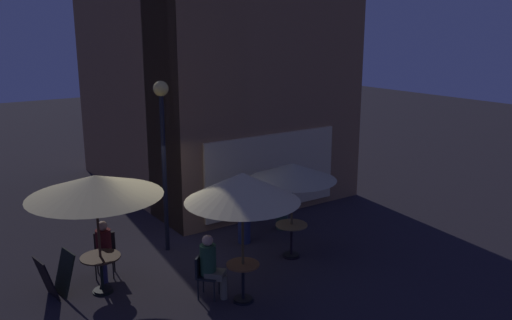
{
  "coord_description": "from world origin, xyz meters",
  "views": [
    {
      "loc": [
        -4.48,
        -9.71,
        5.09
      ],
      "look_at": [
        2.29,
        0.09,
        2.11
      ],
      "focal_mm": 37.55,
      "sensor_mm": 36.0,
      "label": 1
    }
  ],
  "objects": [
    {
      "name": "cafe_building",
      "position": [
        2.99,
        4.17,
        4.64
      ],
      "size": [
        6.0,
        7.86,
        9.29
      ],
      "color": "#946B45",
      "rests_on": "ground"
    },
    {
      "name": "cafe_table_2",
      "position": [
        0.57,
        -1.96,
        0.51
      ],
      "size": [
        0.63,
        0.63,
        0.77
      ],
      "color": "black",
      "rests_on": "ground"
    },
    {
      "name": "patio_umbrella_0",
      "position": [
        -1.51,
        -0.09,
        2.18
      ],
      "size": [
        2.54,
        2.54,
        2.39
      ],
      "color": "black",
      "rests_on": "ground"
    },
    {
      "name": "cafe_chair_0",
      "position": [
        -1.18,
        0.65,
        0.54
      ],
      "size": [
        0.57,
        0.57,
        0.89
      ],
      "rotation": [
        0.0,
        0.0,
        -1.99
      ],
      "color": "black",
      "rests_on": "ground"
    },
    {
      "name": "menu_sandwich_board",
      "position": [
        -2.29,
        0.26,
        0.43
      ],
      "size": [
        0.7,
        0.64,
        0.84
      ],
      "rotation": [
        0.0,
        0.0,
        0.15
      ],
      "color": "black",
      "rests_on": "ground"
    },
    {
      "name": "patron_seated_1",
      "position": [
        0.15,
        -1.5,
        0.72
      ],
      "size": [
        0.49,
        0.5,
        1.28
      ],
      "rotation": [
        0.0,
        0.0,
        -0.82
      ],
      "color": "#756F56",
      "rests_on": "ground"
    },
    {
      "name": "cafe_chair_1",
      "position": [
        0.05,
        -1.39,
        0.52
      ],
      "size": [
        0.57,
        0.57,
        0.86
      ],
      "rotation": [
        0.0,
        0.0,
        -0.82
      ],
      "color": "black",
      "rests_on": "ground"
    },
    {
      "name": "cafe_table_0",
      "position": [
        -1.51,
        -0.09,
        0.57
      ],
      "size": [
        0.77,
        0.77,
        0.76
      ],
      "color": "black",
      "rests_on": "ground"
    },
    {
      "name": "ground_plane",
      "position": [
        0.0,
        0.0,
        0.0
      ],
      "size": [
        60.0,
        60.0,
        0.0
      ],
      "primitive_type": "plane",
      "color": "#282328"
    },
    {
      "name": "street_lamp_near_corner",
      "position": [
        0.44,
        1.07,
        2.83
      ],
      "size": [
        0.34,
        0.34,
        3.94
      ],
      "color": "black",
      "rests_on": "ground"
    },
    {
      "name": "patron_standing_3",
      "position": [
        3.46,
        0.61,
        0.84
      ],
      "size": [
        0.35,
        0.35,
        1.67
      ],
      "rotation": [
        0.0,
        0.0,
        0.58
      ],
      "color": "#283F34",
      "rests_on": "ground"
    },
    {
      "name": "patron_standing_2",
      "position": [
        2.16,
        0.41,
        0.83
      ],
      "size": [
        0.36,
        0.36,
        1.66
      ],
      "rotation": [
        0.0,
        0.0,
        3.17
      ],
      "color": "navy",
      "rests_on": "ground"
    },
    {
      "name": "patron_seated_0",
      "position": [
        -1.24,
        0.51,
        0.69
      ],
      "size": [
        0.43,
        0.51,
        1.22
      ],
      "rotation": [
        0.0,
        0.0,
        -1.99
      ],
      "color": "#2B2A51",
      "rests_on": "ground"
    },
    {
      "name": "patio_umbrella_2",
      "position": [
        0.57,
        -1.96,
        2.26
      ],
      "size": [
        2.13,
        2.13,
        2.54
      ],
      "color": "black",
      "rests_on": "ground"
    },
    {
      "name": "patio_umbrella_1",
      "position": [
        2.59,
        -0.88,
        1.99
      ],
      "size": [
        1.95,
        1.95,
        2.19
      ],
      "color": "black",
      "rests_on": "ground"
    },
    {
      "name": "cafe_table_1",
      "position": [
        2.59,
        -0.88,
        0.56
      ],
      "size": [
        0.72,
        0.72,
        0.78
      ],
      "color": "black",
      "rests_on": "ground"
    }
  ]
}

